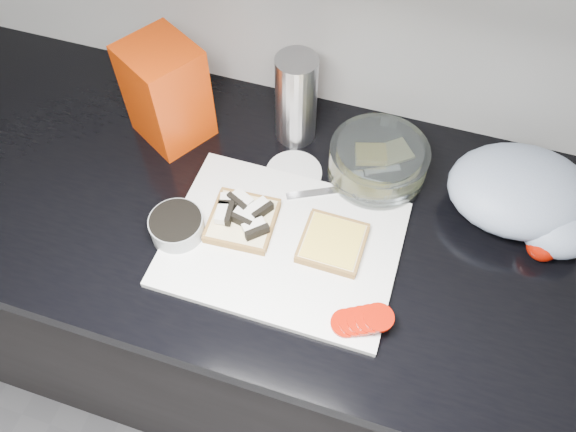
# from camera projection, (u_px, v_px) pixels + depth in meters

# --- Properties ---
(base_cabinet) EXTENTS (3.50, 0.60, 0.86)m
(base_cabinet) POSITION_uv_depth(u_px,v_px,m) (343.00, 334.00, 1.39)
(base_cabinet) COLOR black
(base_cabinet) RESTS_ON ground
(countertop) EXTENTS (3.50, 0.64, 0.04)m
(countertop) POSITION_uv_depth(u_px,v_px,m) (363.00, 237.00, 1.02)
(countertop) COLOR black
(countertop) RESTS_ON base_cabinet
(cutting_board) EXTENTS (0.40, 0.30, 0.01)m
(cutting_board) POSITION_uv_depth(u_px,v_px,m) (283.00, 244.00, 0.98)
(cutting_board) COLOR white
(cutting_board) RESTS_ON countertop
(bread_left) EXTENTS (0.13, 0.13, 0.04)m
(bread_left) POSITION_uv_depth(u_px,v_px,m) (242.00, 218.00, 0.99)
(bread_left) COLOR beige
(bread_left) RESTS_ON cutting_board
(bread_right) EXTENTS (0.11, 0.11, 0.02)m
(bread_right) POSITION_uv_depth(u_px,v_px,m) (333.00, 243.00, 0.97)
(bread_right) COLOR beige
(bread_right) RESTS_ON cutting_board
(tomato_slices) EXTENTS (0.11, 0.08, 0.02)m
(tomato_slices) POSITION_uv_depth(u_px,v_px,m) (362.00, 320.00, 0.88)
(tomato_slices) COLOR #AA1203
(tomato_slices) RESTS_ON cutting_board
(knife) EXTENTS (0.19, 0.11, 0.01)m
(knife) POSITION_uv_depth(u_px,v_px,m) (356.00, 187.00, 1.04)
(knife) COLOR silver
(knife) RESTS_ON cutting_board
(seed_tub) EXTENTS (0.09, 0.09, 0.05)m
(seed_tub) POSITION_uv_depth(u_px,v_px,m) (177.00, 227.00, 0.98)
(seed_tub) COLOR #989C9D
(seed_tub) RESTS_ON countertop
(tub_lid) EXTENTS (0.14, 0.14, 0.01)m
(tub_lid) POSITION_uv_depth(u_px,v_px,m) (294.00, 173.00, 1.07)
(tub_lid) COLOR silver
(tub_lid) RESTS_ON countertop
(glass_bowl) EXTENTS (0.18, 0.18, 0.08)m
(glass_bowl) POSITION_uv_depth(u_px,v_px,m) (377.00, 163.00, 1.04)
(glass_bowl) COLOR silver
(glass_bowl) RESTS_ON countertop
(bread_bag) EXTENTS (0.17, 0.17, 0.20)m
(bread_bag) POSITION_uv_depth(u_px,v_px,m) (166.00, 93.00, 1.06)
(bread_bag) COLOR red
(bread_bag) RESTS_ON countertop
(steel_canister) EXTENTS (0.08, 0.08, 0.19)m
(steel_canister) POSITION_uv_depth(u_px,v_px,m) (296.00, 100.00, 1.06)
(steel_canister) COLOR #B4B4B9
(steel_canister) RESTS_ON countertop
(grocery_bag) EXTENTS (0.29, 0.25, 0.11)m
(grocery_bag) POSITION_uv_depth(u_px,v_px,m) (525.00, 196.00, 0.98)
(grocery_bag) COLOR #A4B4CA
(grocery_bag) RESTS_ON countertop
(whole_tomatoes) EXTENTS (0.05, 0.05, 0.05)m
(whole_tomatoes) POSITION_uv_depth(u_px,v_px,m) (543.00, 246.00, 0.95)
(whole_tomatoes) COLOR #AA1203
(whole_tomatoes) RESTS_ON countertop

